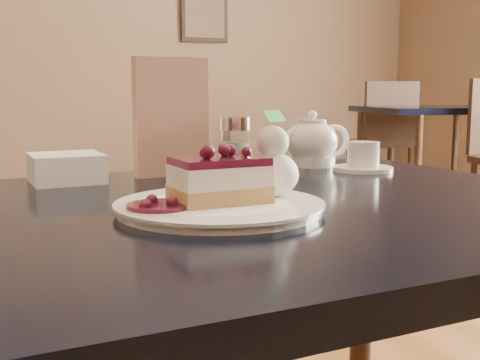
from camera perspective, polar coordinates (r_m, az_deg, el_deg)
name	(u,v)px	position (r m, az deg, el deg)	size (l,w,h in m)	color
main_table	(205,260)	(0.81, -3.31, -7.60)	(1.19, 0.84, 0.71)	black
dessert_plate	(219,207)	(0.75, -1.97, -2.59)	(0.26, 0.26, 0.01)	white
cheesecake_slice	(219,180)	(0.75, -1.98, -0.03)	(0.12, 0.09, 0.06)	tan
whipped_cream	(272,174)	(0.79, 3.10, 0.55)	(0.07, 0.07, 0.06)	white
berry_sauce	(159,206)	(0.72, -7.72, -2.47)	(0.08, 0.08, 0.01)	#3A0D23
tea_set	(322,147)	(1.21, 7.76, 3.16)	(0.21, 0.21, 0.10)	white
menu_card	(171,117)	(1.08, -6.54, 5.93)	(0.13, 0.03, 0.21)	beige
sugar_shaker	(235,145)	(1.09, -0.49, 3.34)	(0.06, 0.06, 0.10)	white
napkin_stack	(66,168)	(1.04, -16.13, 1.10)	(0.11, 0.11, 0.05)	white
bg_table_far_right	(436,206)	(4.43, 18.09, -2.36)	(1.15, 1.85, 1.23)	black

